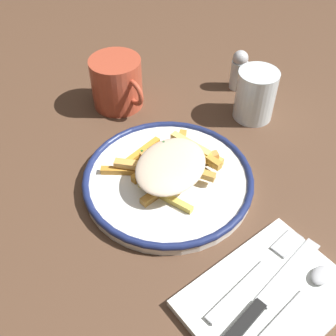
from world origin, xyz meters
The scene contains 10 objects.
ground_plane centered at (0.00, 0.00, 0.00)m, with size 2.60×2.60×0.00m, color brown.
plate centered at (0.00, 0.00, 0.01)m, with size 0.26×0.26×0.02m.
fries_heap centered at (0.00, 0.00, 0.04)m, with size 0.15×0.16×0.04m.
napkin centered at (0.22, -0.04, 0.01)m, with size 0.14×0.20×0.01m, color white.
fork centered at (0.19, -0.03, 0.01)m, with size 0.02×0.18×0.01m.
knife centered at (0.22, -0.06, 0.01)m, with size 0.03×0.21×0.01m.
spoon centered at (0.25, 0.00, 0.02)m, with size 0.02×0.15×0.01m.
water_glass centered at (-0.02, 0.23, 0.05)m, with size 0.07×0.07×0.09m, color silver.
coffee_mug centered at (-0.21, 0.07, 0.05)m, with size 0.12×0.09×0.09m.
salt_shaker centered at (-0.10, 0.27, 0.04)m, with size 0.03×0.03×0.08m.
Camera 1 is at (0.32, -0.28, 0.47)m, focal length 43.90 mm.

